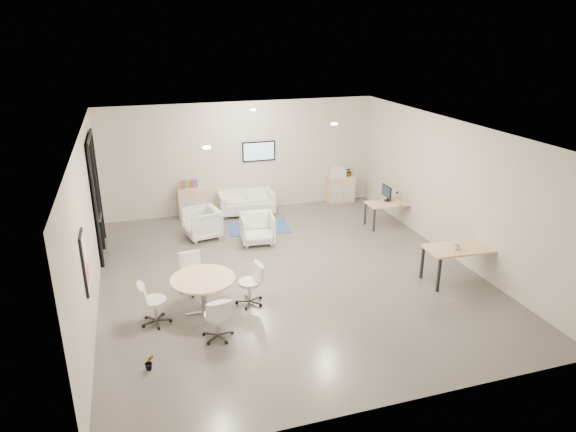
{
  "coord_description": "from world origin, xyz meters",
  "views": [
    {
      "loc": [
        -3.08,
        -9.8,
        5.14
      ],
      "look_at": [
        0.12,
        0.4,
        1.2
      ],
      "focal_mm": 32.0,
      "sensor_mm": 36.0,
      "label": 1
    }
  ],
  "objects_px": {
    "sideboard_right": "(341,189)",
    "desk_front": "(460,251)",
    "desk_rear": "(390,205)",
    "armchair_left": "(202,222)",
    "round_table": "(203,282)",
    "sideboard_left": "(192,203)",
    "loveseat": "(246,203)",
    "armchair_right": "(257,227)"
  },
  "relations": [
    {
      "from": "desk_front",
      "to": "sideboard_left",
      "type": "bearing_deg",
      "value": 134.47
    },
    {
      "from": "sideboard_left",
      "to": "round_table",
      "type": "xyz_separation_m",
      "value": [
        -0.49,
        -5.39,
        0.22
      ]
    },
    {
      "from": "loveseat",
      "to": "armchair_right",
      "type": "relative_size",
      "value": 1.96
    },
    {
      "from": "loveseat",
      "to": "desk_front",
      "type": "distance_m",
      "value": 6.47
    },
    {
      "from": "loveseat",
      "to": "armchair_right",
      "type": "distance_m",
      "value": 2.22
    },
    {
      "from": "sideboard_right",
      "to": "desk_front",
      "type": "relative_size",
      "value": 0.54
    },
    {
      "from": "sideboard_right",
      "to": "round_table",
      "type": "height_order",
      "value": "sideboard_right"
    },
    {
      "from": "armchair_right",
      "to": "round_table",
      "type": "height_order",
      "value": "armchair_right"
    },
    {
      "from": "armchair_right",
      "to": "desk_front",
      "type": "height_order",
      "value": "armchair_right"
    },
    {
      "from": "armchair_right",
      "to": "round_table",
      "type": "bearing_deg",
      "value": -114.76
    },
    {
      "from": "desk_front",
      "to": "round_table",
      "type": "height_order",
      "value": "desk_front"
    },
    {
      "from": "sideboard_left",
      "to": "loveseat",
      "type": "relative_size",
      "value": 0.54
    },
    {
      "from": "desk_rear",
      "to": "round_table",
      "type": "height_order",
      "value": "round_table"
    },
    {
      "from": "sideboard_left",
      "to": "armchair_left",
      "type": "bearing_deg",
      "value": -88.47
    },
    {
      "from": "armchair_right",
      "to": "round_table",
      "type": "xyz_separation_m",
      "value": [
        -1.81,
        -3.02,
        0.24
      ]
    },
    {
      "from": "sideboard_left",
      "to": "desk_front",
      "type": "bearing_deg",
      "value": -49.04
    },
    {
      "from": "loveseat",
      "to": "desk_rear",
      "type": "height_order",
      "value": "loveseat"
    },
    {
      "from": "sideboard_right",
      "to": "armchair_left",
      "type": "relative_size",
      "value": 0.96
    },
    {
      "from": "sideboard_right",
      "to": "round_table",
      "type": "distance_m",
      "value": 7.43
    },
    {
      "from": "sideboard_right",
      "to": "desk_front",
      "type": "bearing_deg",
      "value": -86.8
    },
    {
      "from": "desk_rear",
      "to": "desk_front",
      "type": "relative_size",
      "value": 0.85
    },
    {
      "from": "desk_rear",
      "to": "armchair_left",
      "type": "bearing_deg",
      "value": 174.3
    },
    {
      "from": "round_table",
      "to": "sideboard_right",
      "type": "bearing_deg",
      "value": 46.64
    },
    {
      "from": "armchair_right",
      "to": "desk_rear",
      "type": "height_order",
      "value": "armchair_right"
    },
    {
      "from": "armchair_left",
      "to": "armchair_right",
      "type": "relative_size",
      "value": 1.03
    },
    {
      "from": "armchair_left",
      "to": "sideboard_right",
      "type": "bearing_deg",
      "value": 98.38
    },
    {
      "from": "armchair_left",
      "to": "desk_rear",
      "type": "xyz_separation_m",
      "value": [
        5.03,
        -0.68,
        0.17
      ]
    },
    {
      "from": "round_table",
      "to": "loveseat",
      "type": "bearing_deg",
      "value": 68.77
    },
    {
      "from": "sideboard_left",
      "to": "desk_rear",
      "type": "xyz_separation_m",
      "value": [
        5.07,
        -2.3,
        0.16
      ]
    },
    {
      "from": "desk_front",
      "to": "desk_rear",
      "type": "bearing_deg",
      "value": 91.02
    },
    {
      "from": "sideboard_left",
      "to": "sideboard_right",
      "type": "relative_size",
      "value": 1.08
    },
    {
      "from": "sideboard_right",
      "to": "loveseat",
      "type": "xyz_separation_m",
      "value": [
        -3.07,
        -0.18,
        -0.09
      ]
    },
    {
      "from": "armchair_left",
      "to": "desk_front",
      "type": "distance_m",
      "value": 6.36
    },
    {
      "from": "armchair_left",
      "to": "loveseat",
      "type": "bearing_deg",
      "value": 122.74
    },
    {
      "from": "sideboard_left",
      "to": "round_table",
      "type": "height_order",
      "value": "sideboard_left"
    },
    {
      "from": "sideboard_left",
      "to": "armchair_left",
      "type": "relative_size",
      "value": 1.03
    },
    {
      "from": "desk_front",
      "to": "round_table",
      "type": "relative_size",
      "value": 1.25
    },
    {
      "from": "sideboard_left",
      "to": "armchair_right",
      "type": "xyz_separation_m",
      "value": [
        1.32,
        -2.38,
        -0.02
      ]
    },
    {
      "from": "armchair_right",
      "to": "loveseat",
      "type": "bearing_deg",
      "value": 90.58
    },
    {
      "from": "armchair_right",
      "to": "sideboard_right",
      "type": "bearing_deg",
      "value": 42.16
    },
    {
      "from": "desk_front",
      "to": "sideboard_right",
      "type": "bearing_deg",
      "value": 96.71
    },
    {
      "from": "sideboard_right",
      "to": "desk_rear",
      "type": "xyz_separation_m",
      "value": [
        0.47,
        -2.3,
        0.19
      ]
    }
  ]
}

